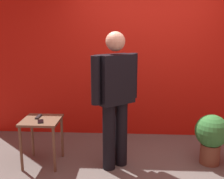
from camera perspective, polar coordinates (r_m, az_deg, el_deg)
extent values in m
cube|color=#B8180D|center=(4.56, 7.45, 9.87)|extent=(5.58, 0.12, 3.17)
cylinder|color=black|center=(3.53, -0.66, -9.99)|extent=(0.23, 0.23, 0.87)
cylinder|color=black|center=(3.64, 1.93, -9.27)|extent=(0.23, 0.23, 0.87)
cube|color=black|center=(3.38, 0.69, 2.18)|extent=(0.52, 0.48, 0.62)
cube|color=silver|center=(3.47, -0.54, 2.98)|extent=(0.11, 0.09, 0.52)
cube|color=#384C99|center=(3.48, -0.60, 2.69)|extent=(0.04, 0.04, 0.47)
cylinder|color=black|center=(3.21, -3.43, 1.90)|extent=(0.16, 0.16, 0.59)
cylinder|color=black|center=(3.55, 4.42, 2.92)|extent=(0.16, 0.16, 0.59)
sphere|color=tan|center=(3.32, 0.71, 10.10)|extent=(0.24, 0.24, 0.24)
cube|color=brown|center=(3.71, -14.66, -6.29)|extent=(0.49, 0.49, 0.03)
cylinder|color=brown|center=(3.71, -18.62, -11.80)|extent=(0.04, 0.04, 0.60)
cylinder|color=brown|center=(3.58, -12.09, -12.33)|extent=(0.04, 0.04, 0.60)
cylinder|color=brown|center=(4.08, -16.41, -9.40)|extent=(0.04, 0.04, 0.60)
cylinder|color=brown|center=(3.96, -10.47, -9.76)|extent=(0.04, 0.04, 0.60)
cube|color=black|center=(3.61, -14.81, -6.51)|extent=(0.11, 0.16, 0.01)
cube|color=black|center=(3.79, -15.24, -5.54)|extent=(0.05, 0.17, 0.02)
cylinder|color=brown|center=(4.00, 19.90, -12.59)|extent=(0.26, 0.26, 0.28)
sphere|color=#2D7233|center=(3.88, 20.26, -8.20)|extent=(0.44, 0.44, 0.44)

